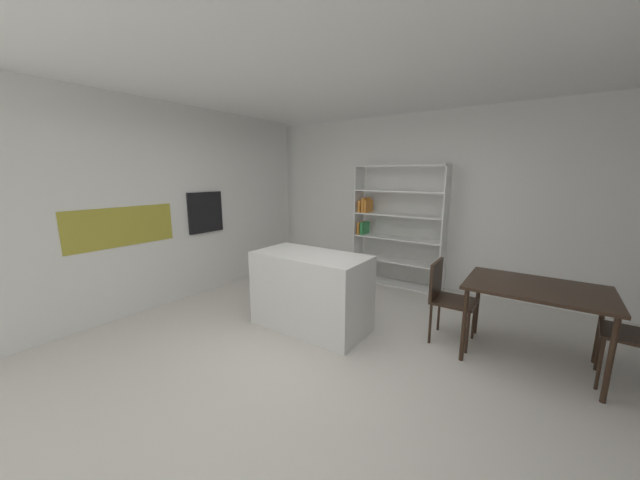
{
  "coord_description": "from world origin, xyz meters",
  "views": [
    {
      "loc": [
        1.8,
        -2.55,
        1.8
      ],
      "look_at": [
        -0.19,
        0.33,
        1.1
      ],
      "focal_mm": 18.47,
      "sensor_mm": 36.0,
      "label": 1
    }
  ],
  "objects": [
    {
      "name": "cabinet_niche_splashback",
      "position": [
        -2.49,
        -0.65,
        1.16
      ],
      "size": [
        0.01,
        1.29,
        0.48
      ],
      "color": "#9E932D",
      "rests_on": "ground_plane"
    },
    {
      "name": "ceiling_slab",
      "position": [
        0.0,
        0.0,
        2.78
      ],
      "size": [
        6.46,
        5.61,
        0.06
      ],
      "color": "white",
      "rests_on": "ground_plane"
    },
    {
      "name": "dining_chair_island_side",
      "position": [
        0.99,
        1.01,
        0.53
      ],
      "size": [
        0.44,
        0.43,
        0.88
      ],
      "rotation": [
        0.0,
        0.0,
        1.59
      ],
      "color": "black",
      "rests_on": "ground_plane"
    },
    {
      "name": "open_bookshelf",
      "position": [
        -0.22,
        2.47,
        0.99
      ],
      "size": [
        1.47,
        0.33,
        1.94
      ],
      "color": "white",
      "rests_on": "ground_plane"
    },
    {
      "name": "dining_table",
      "position": [
        1.8,
        1.02,
        0.69
      ],
      "size": [
        1.19,
        0.81,
        0.77
      ],
      "color": "black",
      "rests_on": "ground_plane"
    },
    {
      "name": "ground_plane",
      "position": [
        0.0,
        0.0,
        0.0
      ],
      "size": [
        8.88,
        8.88,
        0.0
      ],
      "primitive_type": "plane",
      "color": "beige"
    },
    {
      "name": "kitchen_island",
      "position": [
        -0.39,
        0.42,
        0.45
      ],
      "size": [
        1.34,
        0.69,
        0.9
      ],
      "primitive_type": "cube",
      "color": "silver",
      "rests_on": "ground_plane"
    },
    {
      "name": "back_partition",
      "position": [
        0.0,
        2.78,
        1.37
      ],
      "size": [
        6.46,
        0.06,
        2.75
      ],
      "primitive_type": "cube",
      "color": "white",
      "rests_on": "ground_plane"
    },
    {
      "name": "tall_cabinet_run_left",
      "position": [
        -2.83,
        0.0,
        1.37
      ],
      "size": [
        0.67,
        5.05,
        2.75
      ],
      "primitive_type": "cube",
      "color": "silver",
      "rests_on": "ground_plane"
    },
    {
      "name": "built_in_oven",
      "position": [
        -2.48,
        0.56,
        1.23
      ],
      "size": [
        0.06,
        0.58,
        0.61
      ],
      "color": "black",
      "rests_on": "ground_plane"
    }
  ]
}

